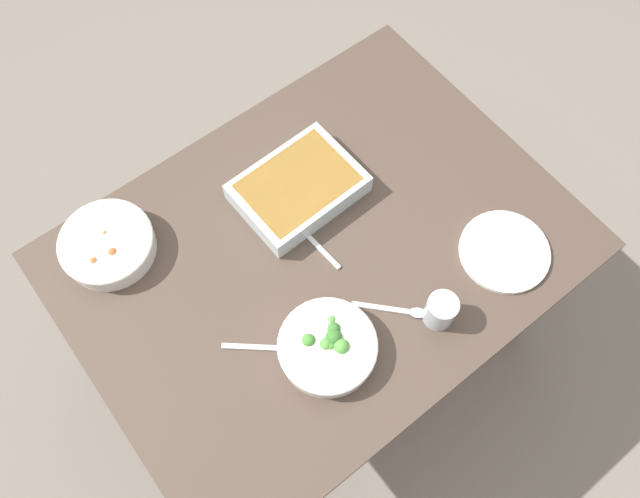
{
  "coord_description": "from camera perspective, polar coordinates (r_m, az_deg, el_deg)",
  "views": [
    {
      "loc": [
        -0.4,
        -0.51,
        2.13
      ],
      "look_at": [
        0.0,
        0.0,
        0.74
      ],
      "focal_mm": 35.45,
      "sensor_mm": 36.0,
      "label": 1
    }
  ],
  "objects": [
    {
      "name": "stew_bowl",
      "position": [
        1.59,
        -18.62,
        0.4
      ],
      "size": [
        0.23,
        0.23,
        0.06
      ],
      "color": "silver",
      "rests_on": "dining_table"
    },
    {
      "name": "ground_plane",
      "position": [
        2.23,
        0.0,
        -8.03
      ],
      "size": [
        6.0,
        6.0,
        0.0
      ],
      "primitive_type": "plane",
      "color": "slate"
    },
    {
      "name": "baking_dish",
      "position": [
        1.58,
        -1.98,
        5.58
      ],
      "size": [
        0.31,
        0.23,
        0.06
      ],
      "color": "silver",
      "rests_on": "dining_table"
    },
    {
      "name": "broccoli_bowl",
      "position": [
        1.42,
        0.7,
        -8.83
      ],
      "size": [
        0.22,
        0.22,
        0.07
      ],
      "color": "silver",
      "rests_on": "dining_table"
    },
    {
      "name": "spoon_by_stew",
      "position": [
        1.59,
        -17.73,
        -1.2
      ],
      "size": [
        0.04,
        0.18,
        0.01
      ],
      "color": "silver",
      "rests_on": "dining_table"
    },
    {
      "name": "spoon_by_broccoli",
      "position": [
        1.45,
        -4.43,
        -8.88
      ],
      "size": [
        0.15,
        0.13,
        0.01
      ],
      "color": "silver",
      "rests_on": "dining_table"
    },
    {
      "name": "drink_cup",
      "position": [
        1.46,
        10.8,
        -5.52
      ],
      "size": [
        0.07,
        0.07,
        0.08
      ],
      "color": "#B2BCC6",
      "rests_on": "dining_table"
    },
    {
      "name": "fork_on_table",
      "position": [
        1.54,
        -0.81,
        0.87
      ],
      "size": [
        0.03,
        0.18,
        0.01
      ],
      "color": "silver",
      "rests_on": "dining_table"
    },
    {
      "name": "side_plate",
      "position": [
        1.59,
        16.31,
        -0.21
      ],
      "size": [
        0.22,
        0.22,
        0.01
      ],
      "primitive_type": "cylinder",
      "color": "white",
      "rests_on": "dining_table"
    },
    {
      "name": "spoon_spare",
      "position": [
        1.48,
        7.21,
        -5.52
      ],
      "size": [
        0.13,
        0.14,
        0.01
      ],
      "color": "silver",
      "rests_on": "dining_table"
    },
    {
      "name": "dining_table",
      "position": [
        1.62,
        0.0,
        -1.34
      ],
      "size": [
        1.2,
        0.9,
        0.74
      ],
      "color": "#4C3D33",
      "rests_on": "ground_plane"
    }
  ]
}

